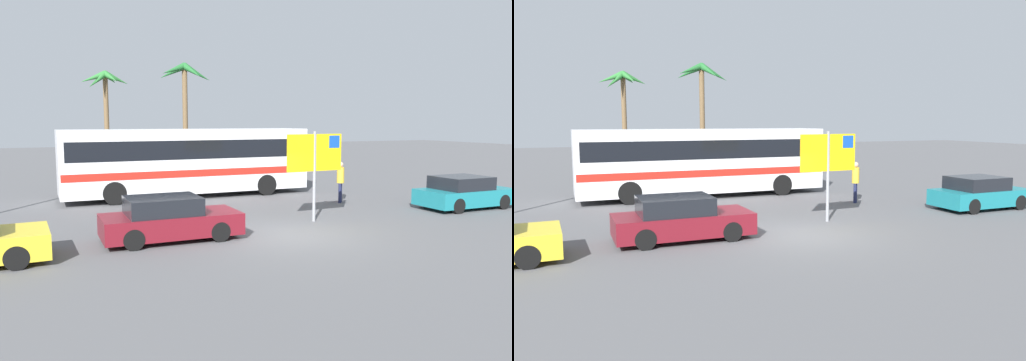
% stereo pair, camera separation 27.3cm
% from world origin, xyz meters
% --- Properties ---
extents(ground, '(120.00, 120.00, 0.00)m').
position_xyz_m(ground, '(0.00, 0.00, 0.00)').
color(ground, '#565659').
extents(bus_front_coach, '(11.46, 2.58, 3.17)m').
position_xyz_m(bus_front_coach, '(-0.53, 9.20, 1.78)').
color(bus_front_coach, white).
rests_on(bus_front_coach, ground).
extents(ferry_sign, '(2.20, 0.13, 3.20)m').
position_xyz_m(ferry_sign, '(1.95, 1.58, 2.33)').
color(ferry_sign, gray).
rests_on(ferry_sign, ground).
extents(car_teal, '(3.96, 1.88, 1.32)m').
position_xyz_m(car_teal, '(8.89, 1.46, 0.64)').
color(car_teal, '#19757F').
rests_on(car_teal, ground).
extents(car_maroon, '(4.08, 1.83, 1.32)m').
position_xyz_m(car_maroon, '(-3.51, 0.87, 0.64)').
color(car_maroon, maroon).
rests_on(car_maroon, ground).
extents(pedestrian_crossing_lot, '(0.32, 0.32, 1.79)m').
position_xyz_m(pedestrian_crossing_lot, '(5.05, 4.70, 1.06)').
color(pedestrian_crossing_lot, '#1E2347').
rests_on(pedestrian_crossing_lot, ground).
extents(palm_tree_seaside, '(3.52, 3.55, 7.11)m').
position_xyz_m(palm_tree_seaside, '(1.51, 16.77, 5.66)').
color(palm_tree_seaside, brown).
rests_on(palm_tree_seaside, ground).
extents(palm_tree_inland, '(3.25, 3.10, 6.83)m').
position_xyz_m(palm_tree_inland, '(-2.73, 20.73, 5.51)').
color(palm_tree_inland, brown).
rests_on(palm_tree_inland, ground).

